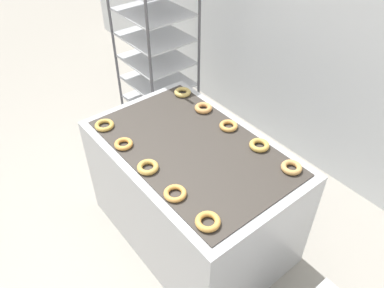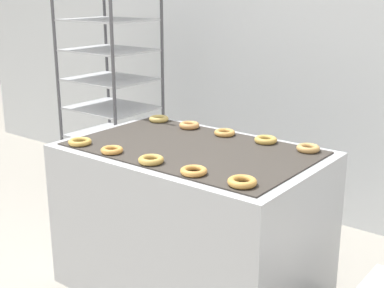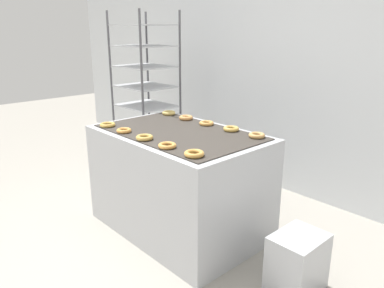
# 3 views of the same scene
# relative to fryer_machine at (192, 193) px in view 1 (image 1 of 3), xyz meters

# --- Properties ---
(ground_plane) EXTENTS (14.00, 14.00, 0.00)m
(ground_plane) POSITION_rel_fryer_machine_xyz_m (-0.00, -0.71, -0.44)
(ground_plane) COLOR #9E998E
(wall_back) EXTENTS (8.00, 0.05, 2.80)m
(wall_back) POSITION_rel_fryer_machine_xyz_m (-0.00, 1.41, 0.96)
(wall_back) COLOR silver
(wall_back) RESTS_ON ground_plane
(fryer_machine) EXTENTS (1.44, 0.92, 0.88)m
(fryer_machine) POSITION_rel_fryer_machine_xyz_m (0.00, 0.00, 0.00)
(fryer_machine) COLOR #B7BABF
(fryer_machine) RESTS_ON ground_plane
(baking_rack_cart) EXTENTS (0.63, 0.54, 1.87)m
(baking_rack_cart) POSITION_rel_fryer_machine_xyz_m (-1.20, 0.54, 0.51)
(baking_rack_cart) COLOR #4C4C51
(baking_rack_cart) RESTS_ON ground_plane
(donut_near_leftmost) EXTENTS (0.13, 0.13, 0.03)m
(donut_near_leftmost) POSITION_rel_fryer_machine_xyz_m (-0.54, -0.34, 0.46)
(donut_near_leftmost) COLOR gold
(donut_near_leftmost) RESTS_ON fryer_machine
(donut_near_left) EXTENTS (0.12, 0.12, 0.03)m
(donut_near_left) POSITION_rel_fryer_machine_xyz_m (-0.28, -0.34, 0.46)
(donut_near_left) COLOR gold
(donut_near_left) RESTS_ON fryer_machine
(donut_near_center) EXTENTS (0.13, 0.13, 0.03)m
(donut_near_center) POSITION_rel_fryer_machine_xyz_m (0.00, -0.34, 0.46)
(donut_near_center) COLOR gold
(donut_near_center) RESTS_ON fryer_machine
(donut_near_right) EXTENTS (0.13, 0.13, 0.03)m
(donut_near_right) POSITION_rel_fryer_machine_xyz_m (0.27, -0.34, 0.46)
(donut_near_right) COLOR gold
(donut_near_right) RESTS_ON fryer_machine
(donut_near_rightmost) EXTENTS (0.14, 0.14, 0.03)m
(donut_near_rightmost) POSITION_rel_fryer_machine_xyz_m (0.54, -0.32, 0.46)
(donut_near_rightmost) COLOR gold
(donut_near_rightmost) RESTS_ON fryer_machine
(donut_far_leftmost) EXTENTS (0.13, 0.13, 0.03)m
(donut_far_leftmost) POSITION_rel_fryer_machine_xyz_m (-0.54, 0.34, 0.46)
(donut_far_leftmost) COLOR tan
(donut_far_leftmost) RESTS_ON fryer_machine
(donut_far_left) EXTENTS (0.13, 0.13, 0.04)m
(donut_far_left) POSITION_rel_fryer_machine_xyz_m (-0.27, 0.32, 0.46)
(donut_far_left) COLOR tan
(donut_far_left) RESTS_ON fryer_machine
(donut_far_center) EXTENTS (0.13, 0.13, 0.03)m
(donut_far_center) POSITION_rel_fryer_machine_xyz_m (-0.00, 0.32, 0.46)
(donut_far_center) COLOR #D3974B
(donut_far_center) RESTS_ON fryer_machine
(donut_far_right) EXTENTS (0.13, 0.13, 0.03)m
(donut_far_right) POSITION_rel_fryer_machine_xyz_m (0.28, 0.33, 0.46)
(donut_far_right) COLOR gold
(donut_far_right) RESTS_ON fryer_machine
(donut_far_rightmost) EXTENTS (0.13, 0.13, 0.03)m
(donut_far_rightmost) POSITION_rel_fryer_machine_xyz_m (0.54, 0.33, 0.46)
(donut_far_rightmost) COLOR tan
(donut_far_rightmost) RESTS_ON fryer_machine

